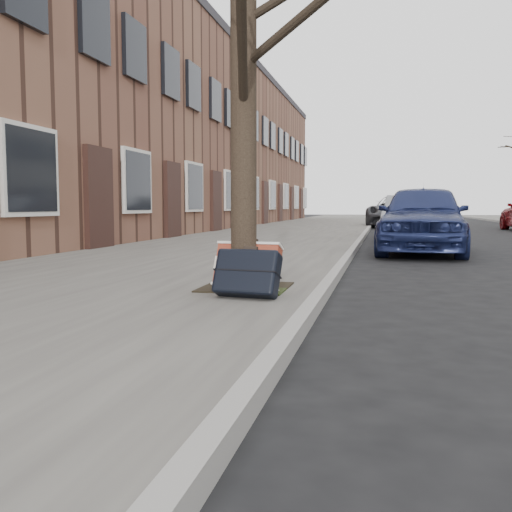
% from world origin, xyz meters
% --- Properties ---
extents(ground, '(120.00, 120.00, 0.00)m').
position_xyz_m(ground, '(0.00, 0.00, 0.00)').
color(ground, black).
rests_on(ground, ground).
extents(near_sidewalk, '(5.00, 70.00, 0.12)m').
position_xyz_m(near_sidewalk, '(-3.70, 15.00, 0.06)').
color(near_sidewalk, slate).
rests_on(near_sidewalk, ground).
extents(house_near, '(6.80, 40.00, 7.00)m').
position_xyz_m(house_near, '(-9.60, 16.00, 3.50)').
color(house_near, brown).
rests_on(house_near, ground).
extents(dirt_patch, '(0.85, 0.85, 0.02)m').
position_xyz_m(dirt_patch, '(-2.00, 1.20, 0.13)').
color(dirt_patch, black).
rests_on(dirt_patch, near_sidewalk).
extents(street_tree, '(0.25, 0.25, 5.10)m').
position_xyz_m(street_tree, '(-1.96, 0.98, 2.67)').
color(street_tree, black).
rests_on(street_tree, near_sidewalk).
extents(suitcase_red, '(0.64, 0.39, 0.47)m').
position_xyz_m(suitcase_red, '(-1.93, 0.99, 0.36)').
color(suitcase_red, maroon).
rests_on(suitcase_red, near_sidewalk).
extents(suitcase_navy, '(0.62, 0.42, 0.45)m').
position_xyz_m(suitcase_navy, '(-1.84, 0.60, 0.35)').
color(suitcase_navy, black).
rests_on(suitcase_navy, near_sidewalk).
extents(car_near_front, '(1.97, 4.22, 1.40)m').
position_xyz_m(car_near_front, '(0.10, 7.52, 0.70)').
color(car_near_front, navy).
rests_on(car_near_front, ground).
extents(car_near_mid, '(1.61, 3.88, 1.25)m').
position_xyz_m(car_near_mid, '(0.05, 12.11, 0.62)').
color(car_near_mid, '#9C9EA3').
rests_on(car_near_mid, ground).
extents(car_near_back, '(2.97, 5.31, 1.40)m').
position_xyz_m(car_near_back, '(-0.06, 21.93, 0.70)').
color(car_near_back, '#323236').
rests_on(car_near_back, ground).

